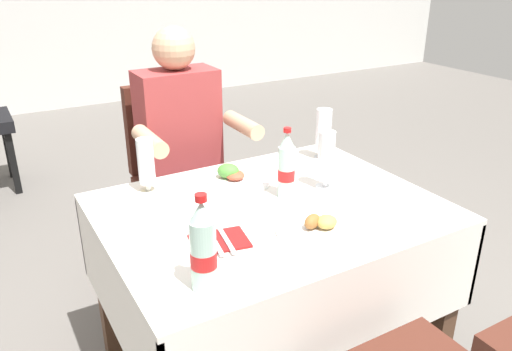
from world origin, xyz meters
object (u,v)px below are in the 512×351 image
Objects in this scene: plate_near_camera at (317,228)px; cola_bottle_primary at (203,249)px; main_dining_table at (270,248)px; seated_diner_far at (184,150)px; cola_bottle_secondary at (287,167)px; beer_glass_left at (146,165)px; beer_glass_middle at (326,160)px; plate_far_diner at (236,177)px; napkin_cutlery_set at (220,241)px; chair_far_diner_seat at (182,172)px; beer_glass_right at (323,134)px.

cola_bottle_primary is at bearing -167.52° from plate_near_camera.
main_dining_table is 0.91× the size of seated_diner_far.
seated_diner_far is 4.97× the size of plate_near_camera.
beer_glass_left is at bearing 145.98° from cola_bottle_secondary.
plate_near_camera is 0.35m from beer_glass_middle.
plate_far_diner is at bearing 116.73° from cola_bottle_secondary.
beer_glass_left is 0.79× the size of cola_bottle_secondary.
seated_diner_far is 1.12m from cola_bottle_primary.
napkin_cutlery_set is at bearing -124.01° from plate_far_diner.
main_dining_table is at bearing -90.00° from chair_far_diner_seat.
beer_glass_left is 0.51m from cola_bottle_secondary.
plate_far_diner is (-0.01, 0.25, 0.19)m from main_dining_table.
cola_bottle_secondary is (-0.34, -0.24, 0.00)m from beer_glass_right.
beer_glass_left is at bearing 165.65° from plate_far_diner.
plate_near_camera is at bearing -85.12° from plate_far_diner.
main_dining_table is 4.41× the size of cola_bottle_secondary.
plate_near_camera is 1.29× the size of napkin_cutlery_set.
seated_diner_far reaches higher than napkin_cutlery_set.
napkin_cutlery_set is at bearing -105.65° from seated_diner_far.
beer_glass_right is at bearing -51.53° from chair_far_diner_seat.
plate_far_diner is (-0.04, 0.47, 0.00)m from plate_near_camera.
beer_glass_left is (-0.32, 0.08, 0.09)m from plate_far_diner.
cola_bottle_primary is 1.04× the size of cola_bottle_secondary.
beer_glass_middle is 0.31m from beer_glass_right.
seated_diner_far is (-0.02, 0.72, 0.15)m from main_dining_table.
chair_far_diner_seat reaches higher than main_dining_table.
cola_bottle_secondary is (0.10, -0.79, 0.29)m from chair_far_diner_seat.
seated_diner_far is 0.95m from plate_near_camera.
plate_far_diner is 0.34m from beer_glass_left.
chair_far_diner_seat is at bearing 79.03° from seated_diner_far.
cola_bottle_secondary is (0.06, 0.27, 0.10)m from plate_near_camera.
main_dining_table is 1.18× the size of chair_far_diner_seat.
chair_far_diner_seat is 0.89m from beer_glass_middle.
plate_near_camera is at bearing 12.48° from cola_bottle_primary.
plate_far_diner is 1.10× the size of beer_glass_middle.
cola_bottle_secondary is at bearing -144.67° from beer_glass_right.
beer_glass_left is 0.93× the size of beer_glass_middle.
beer_glass_middle reaches higher than plate_near_camera.
beer_glass_left is at bearing 83.87° from cola_bottle_primary.
plate_far_diner is at bearing -175.26° from beer_glass_right.
chair_far_diner_seat is 0.66m from beer_glass_left.
beer_glass_right is at bearing -3.41° from beer_glass_left.
beer_glass_middle is at bearing -72.06° from chair_far_diner_seat.
cola_bottle_primary is at bearing -109.76° from seated_diner_far.
beer_glass_middle is at bearing -67.94° from seated_diner_far.
plate_far_diner is 1.18× the size of beer_glass_left.
cola_bottle_secondary is at bearing -80.15° from seated_diner_far.
main_dining_table is 0.74m from seated_diner_far.
beer_glass_left is (-0.36, 0.55, 0.09)m from plate_near_camera.
main_dining_table is 0.58m from cola_bottle_primary.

